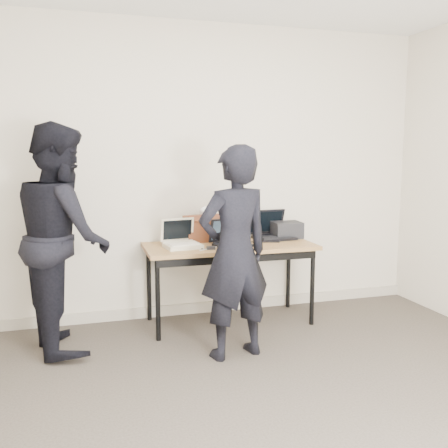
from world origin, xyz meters
name	(u,v)px	position (x,y,z in m)	size (l,w,h in m)	color
room	(296,190)	(0.00, 0.00, 1.35)	(4.60, 4.60, 2.80)	#403931
desk	(230,251)	(0.24, 1.89, 0.66)	(1.50, 0.66, 0.72)	olive
laptop_beige	(181,242)	(-0.20, 1.89, 0.77)	(0.33, 0.33, 0.24)	beige
laptop_center	(230,239)	(0.23, 1.86, 0.77)	(0.36, 0.35, 0.23)	black
laptop_right	(271,232)	(0.72, 2.09, 0.78)	(0.39, 0.38, 0.27)	black
leather_satchel	(204,228)	(0.06, 2.11, 0.85)	(0.38, 0.23, 0.25)	brown
tissue	(207,211)	(0.09, 2.12, 1.00)	(0.13, 0.10, 0.08)	white
equipment_box	(287,230)	(0.87, 2.08, 0.80)	(0.27, 0.22, 0.15)	black
power_brick	(211,248)	(0.02, 1.72, 0.73)	(0.07, 0.04, 0.03)	black
cables	(235,243)	(0.29, 1.91, 0.72)	(1.15, 0.48, 0.01)	black
person_typist	(234,253)	(0.05, 1.17, 0.80)	(0.58, 0.38, 1.59)	black
person_observer	(63,237)	(-1.17, 1.74, 0.88)	(0.86, 0.67, 1.76)	black
baseboard	(195,308)	(0.00, 2.23, 0.05)	(4.50, 0.03, 0.10)	#A89F8B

